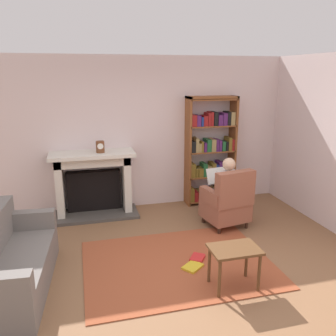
# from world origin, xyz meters

# --- Properties ---
(ground) EXTENTS (14.00, 14.00, 0.00)m
(ground) POSITION_xyz_m (0.00, 0.00, 0.00)
(ground) COLOR brown
(back_wall) EXTENTS (5.60, 0.10, 2.70)m
(back_wall) POSITION_xyz_m (0.00, 2.55, 1.35)
(back_wall) COLOR silver
(back_wall) RESTS_ON ground
(side_wall_right) EXTENTS (0.10, 5.20, 2.70)m
(side_wall_right) POSITION_xyz_m (2.65, 1.25, 1.35)
(side_wall_right) COLOR silver
(side_wall_right) RESTS_ON ground
(area_rug) EXTENTS (2.40, 1.80, 0.01)m
(area_rug) POSITION_xyz_m (0.00, 0.30, 0.01)
(area_rug) COLOR #9C492B
(area_rug) RESTS_ON ground
(fireplace) EXTENTS (1.45, 0.64, 1.12)m
(fireplace) POSITION_xyz_m (-0.94, 2.30, 0.59)
(fireplace) COLOR #4C4742
(fireplace) RESTS_ON ground
(mantel_clock) EXTENTS (0.14, 0.14, 0.19)m
(mantel_clock) POSITION_xyz_m (-0.81, 2.20, 1.21)
(mantel_clock) COLOR brown
(mantel_clock) RESTS_ON fireplace
(bookshelf) EXTENTS (0.92, 0.32, 2.00)m
(bookshelf) POSITION_xyz_m (1.21, 2.33, 0.98)
(bookshelf) COLOR brown
(bookshelf) RESTS_ON ground
(armchair_reading) EXTENTS (0.75, 0.72, 0.97)m
(armchair_reading) POSITION_xyz_m (1.08, 1.20, 0.42)
(armchair_reading) COLOR #331E14
(armchair_reading) RESTS_ON ground
(seated_reader) EXTENTS (0.42, 0.58, 1.14)m
(seated_reader) POSITION_xyz_m (1.06, 1.31, 0.62)
(seated_reader) COLOR silver
(seated_reader) RESTS_ON ground
(sofa_floral) EXTENTS (0.85, 1.75, 0.85)m
(sofa_floral) POSITION_xyz_m (-1.99, 0.25, 0.32)
(sofa_floral) COLOR slate
(sofa_floral) RESTS_ON ground
(side_table) EXTENTS (0.56, 0.39, 0.50)m
(side_table) POSITION_xyz_m (0.48, -0.35, 0.42)
(side_table) COLOR brown
(side_table) RESTS_ON ground
(scattered_books) EXTENTS (0.41, 0.47, 0.04)m
(scattered_books) POSITION_xyz_m (0.21, 0.23, 0.03)
(scattered_books) COLOR gold
(scattered_books) RESTS_ON area_rug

